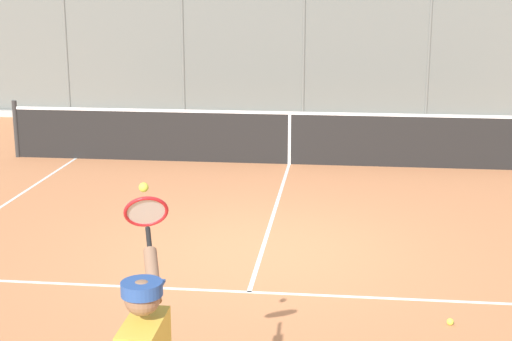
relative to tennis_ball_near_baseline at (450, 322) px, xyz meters
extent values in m
plane|color=#C67A4C|center=(2.01, -1.84, -0.03)|extent=(60.00, 60.00, 0.00)
cube|color=white|center=(2.01, -0.57, -0.03)|extent=(6.23, 0.05, 0.01)
cube|color=white|center=(2.01, -3.53, -0.03)|extent=(0.05, 5.92, 0.01)
cylinder|color=slate|center=(-0.84, -10.95, 1.64)|extent=(0.07, 0.07, 3.35)
cylinder|color=slate|center=(2.01, -10.95, 1.64)|extent=(0.07, 0.07, 3.35)
cylinder|color=slate|center=(4.87, -10.95, 1.64)|extent=(0.07, 0.07, 3.35)
cylinder|color=slate|center=(7.73, -10.95, 1.64)|extent=(0.07, 0.07, 3.35)
cube|color=slate|center=(2.01, -10.95, 1.64)|extent=(17.15, 0.02, 3.35)
cube|color=#2D6B33|center=(2.01, -11.60, 1.36)|extent=(20.15, 0.90, 2.79)
cube|color=#ADADA8|center=(2.01, -10.77, 0.04)|extent=(18.15, 0.18, 0.15)
cylinder|color=#2D2D2D|center=(7.14, -6.49, 0.50)|extent=(0.09, 0.09, 1.07)
cube|color=black|center=(2.01, -6.49, 0.42)|extent=(10.17, 0.02, 0.91)
cube|color=white|center=(2.01, -6.49, 0.90)|extent=(10.17, 0.04, 0.05)
cube|color=white|center=(2.01, -6.49, 0.42)|extent=(0.05, 0.04, 0.91)
cylinder|color=#8C664C|center=(2.20, 2.65, 1.42)|extent=(0.19, 0.37, 0.28)
sphere|color=#8C664C|center=(2.15, 3.08, 1.46)|extent=(0.20, 0.20, 0.20)
cylinder|color=#284C93|center=(2.15, 3.08, 1.52)|extent=(0.23, 0.23, 0.08)
cube|color=#284C93|center=(2.15, 2.97, 1.49)|extent=(0.17, 0.18, 0.02)
cylinder|color=black|center=(2.28, 2.43, 1.58)|extent=(0.08, 0.17, 0.13)
torus|color=red|center=(2.34, 2.25, 1.70)|extent=(0.34, 0.27, 0.26)
cylinder|color=silver|center=(2.34, 2.25, 1.70)|extent=(0.28, 0.21, 0.21)
sphere|color=#D6E042|center=(2.39, 2.08, 1.82)|extent=(0.07, 0.07, 0.07)
sphere|color=#D6E042|center=(0.00, 0.00, 0.00)|extent=(0.07, 0.07, 0.07)
camera|label=1|loc=(1.08, 6.90, 3.15)|focal=53.47mm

